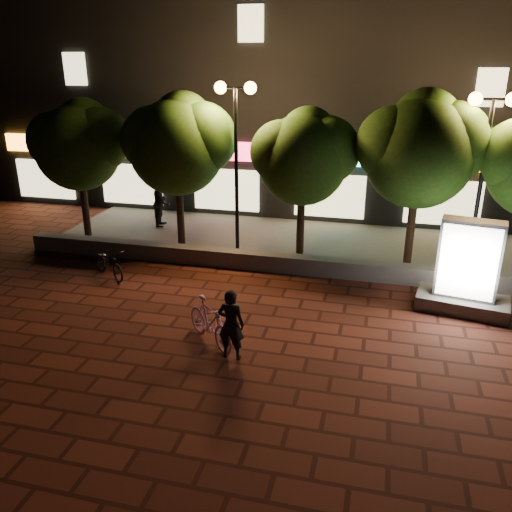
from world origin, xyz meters
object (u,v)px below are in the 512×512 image
(street_lamp_right, at_px, (488,138))
(scooter_parked, at_px, (109,263))
(tree_left, at_px, (179,141))
(ad_kiosk, at_px, (466,275))
(pedestrian, at_px, (162,202))
(rider, at_px, (231,324))
(street_lamp_left, at_px, (236,125))
(tree_far_left, at_px, (80,142))
(scooter_pink, at_px, (210,322))
(tree_mid, at_px, (305,154))
(tree_right, at_px, (422,146))

(street_lamp_right, relative_size, scooter_parked, 3.14)
(tree_left, bearing_deg, ad_kiosk, -18.65)
(pedestrian, bearing_deg, rider, -158.04)
(street_lamp_left, height_order, ad_kiosk, street_lamp_left)
(rider, relative_size, scooter_parked, 0.98)
(tree_far_left, height_order, pedestrian, tree_far_left)
(street_lamp_left, xyz_separation_m, street_lamp_right, (7.00, 0.00, -0.13))
(tree_left, distance_m, scooter_pink, 7.26)
(ad_kiosk, height_order, rider, ad_kiosk)
(tree_mid, xyz_separation_m, pedestrian, (-5.45, 1.64, -2.26))
(tree_left, height_order, scooter_pink, tree_left)
(tree_left, relative_size, tree_mid, 1.09)
(scooter_parked, bearing_deg, tree_left, 15.07)
(scooter_pink, bearing_deg, tree_left, 67.52)
(tree_left, distance_m, scooter_parked, 4.44)
(tree_left, xyz_separation_m, tree_mid, (4.00, -0.00, -0.23))
(tree_far_left, bearing_deg, ad_kiosk, -13.44)
(tree_right, distance_m, scooter_pink, 7.98)
(rider, xyz_separation_m, scooter_parked, (-4.62, 3.30, -0.36))
(rider, bearing_deg, tree_far_left, -39.44)
(tree_mid, height_order, tree_right, tree_right)
(ad_kiosk, bearing_deg, scooter_parked, -178.76)
(tree_mid, distance_m, tree_right, 3.32)
(street_lamp_right, height_order, pedestrian, street_lamp_right)
(tree_mid, distance_m, ad_kiosk, 5.80)
(tree_left, bearing_deg, pedestrian, 131.60)
(ad_kiosk, bearing_deg, tree_right, 112.59)
(rider, bearing_deg, tree_left, -58.20)
(scooter_pink, relative_size, pedestrian, 1.00)
(tree_left, height_order, tree_right, tree_right)
(tree_right, height_order, street_lamp_left, street_lamp_left)
(tree_right, bearing_deg, pedestrian, 169.40)
(tree_mid, distance_m, street_lamp_right, 5.00)
(street_lamp_left, bearing_deg, rider, -75.22)
(tree_right, bearing_deg, street_lamp_left, -177.19)
(tree_left, bearing_deg, scooter_pink, -63.66)
(tree_left, height_order, street_lamp_right, street_lamp_right)
(tree_right, relative_size, scooter_parked, 3.20)
(tree_left, height_order, pedestrian, tree_left)
(street_lamp_left, relative_size, rider, 3.35)
(street_lamp_left, xyz_separation_m, scooter_pink, (1.00, -5.69, -3.51))
(ad_kiosk, height_order, scooter_pink, ad_kiosk)
(tree_mid, height_order, ad_kiosk, tree_mid)
(street_lamp_right, xyz_separation_m, pedestrian, (-10.40, 1.90, -2.94))
(rider, bearing_deg, street_lamp_left, -72.59)
(ad_kiosk, bearing_deg, scooter_pink, -150.88)
(street_lamp_left, bearing_deg, scooter_pink, -80.00)
(tree_left, distance_m, tree_mid, 4.00)
(tree_left, distance_m, rider, 7.77)
(ad_kiosk, bearing_deg, street_lamp_right, 80.16)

